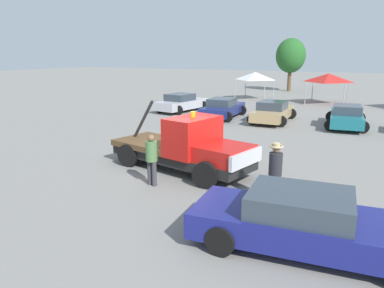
{
  "coord_description": "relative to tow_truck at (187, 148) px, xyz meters",
  "views": [
    {
      "loc": [
        6.78,
        -11.7,
        4.29
      ],
      "look_at": [
        0.5,
        0.0,
        1.05
      ],
      "focal_mm": 35.0,
      "sensor_mm": 36.0,
      "label": 1
    }
  ],
  "objects": [
    {
      "name": "ground_plane",
      "position": [
        -0.34,
        0.07,
        -0.9
      ],
      "size": [
        160.0,
        160.0,
        0.0
      ],
      "primitive_type": "plane",
      "color": "gray"
    },
    {
      "name": "tow_truck",
      "position": [
        0.0,
        0.0,
        0.0
      ],
      "size": [
        6.0,
        3.03,
        2.51
      ],
      "rotation": [
        0.0,
        0.0,
        -0.2
      ],
      "color": "black",
      "rests_on": "ground"
    },
    {
      "name": "foreground_car",
      "position": [
        5.12,
        -3.73,
        -0.25
      ],
      "size": [
        5.45,
        2.56,
        1.34
      ],
      "rotation": [
        0.0,
        0.0,
        0.11
      ],
      "color": "navy",
      "rests_on": "ground"
    },
    {
      "name": "person_near_truck",
      "position": [
        3.68,
        -1.39,
        0.16
      ],
      "size": [
        0.4,
        0.4,
        1.8
      ],
      "rotation": [
        0.0,
        0.0,
        1.44
      ],
      "color": "#475B84",
      "rests_on": "ground"
    },
    {
      "name": "person_at_hood",
      "position": [
        -0.31,
        -1.86,
        0.09
      ],
      "size": [
        0.38,
        0.38,
        1.72
      ],
      "rotation": [
        0.0,
        0.0,
        1.37
      ],
      "color": "#38383D",
      "rests_on": "ground"
    },
    {
      "name": "parked_car_silver",
      "position": [
        -7.51,
        12.68,
        -0.25
      ],
      "size": [
        2.83,
        4.74,
        1.34
      ],
      "rotation": [
        0.0,
        0.0,
        1.43
      ],
      "color": "#B7B7BC",
      "rests_on": "ground"
    },
    {
      "name": "parked_car_navy",
      "position": [
        -3.62,
        11.51,
        -0.25
      ],
      "size": [
        2.59,
        4.75,
        1.34
      ],
      "rotation": [
        0.0,
        0.0,
        1.64
      ],
      "color": "navy",
      "rests_on": "ground"
    },
    {
      "name": "parked_car_tan",
      "position": [
        -0.19,
        11.6,
        -0.25
      ],
      "size": [
        2.57,
        4.75,
        1.34
      ],
      "rotation": [
        0.0,
        0.0,
        1.62
      ],
      "color": "tan",
      "rests_on": "ground"
    },
    {
      "name": "parked_car_teal",
      "position": [
        4.16,
        11.91,
        -0.25
      ],
      "size": [
        2.75,
        4.89,
        1.34
      ],
      "rotation": [
        0.0,
        0.0,
        1.7
      ],
      "color": "#196670",
      "rests_on": "ground"
    },
    {
      "name": "canopy_tent_white",
      "position": [
        -5.2,
        22.59,
        1.28
      ],
      "size": [
        2.92,
        2.92,
        2.55
      ],
      "color": "#9E9EA3",
      "rests_on": "ground"
    },
    {
      "name": "canopy_tent_red",
      "position": [
        1.44,
        22.28,
        1.33
      ],
      "size": [
        3.12,
        3.12,
        2.6
      ],
      "color": "#9E9EA3",
      "rests_on": "ground"
    },
    {
      "name": "tree_left",
      "position": [
        -4.25,
        31.91,
        3.08
      ],
      "size": [
        3.32,
        3.32,
        5.93
      ],
      "color": "brown",
      "rests_on": "ground"
    }
  ]
}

